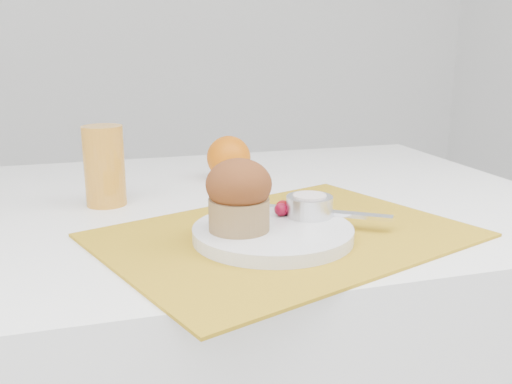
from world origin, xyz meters
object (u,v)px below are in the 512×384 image
object	(u,v)px
juice_glass	(104,166)
muffin	(239,195)
orange	(229,158)
plate	(273,233)

from	to	relation	value
juice_glass	muffin	xyz separation A→B (m)	(0.16, -0.25, 0.00)
orange	juice_glass	world-z (taller)	juice_glass
orange	muffin	bearing A→B (deg)	-101.83
orange	muffin	world-z (taller)	muffin
plate	juice_glass	bearing A→B (deg)	129.37
juice_glass	muffin	bearing A→B (deg)	-57.34
plate	orange	distance (m)	0.37
muffin	orange	bearing A→B (deg)	78.17
plate	muffin	xyz separation A→B (m)	(-0.05, 0.00, 0.06)
plate	orange	size ratio (longest dim) A/B	2.53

